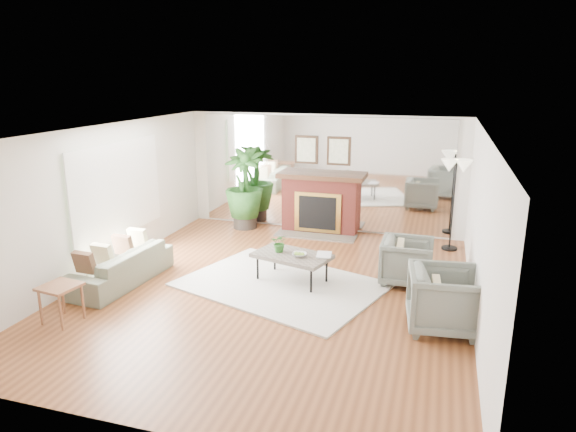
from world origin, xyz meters
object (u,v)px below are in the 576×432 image
(coffee_table, at_px, (292,256))
(floor_lamp, at_px, (456,173))
(armchair_back, at_px, (407,261))
(fireplace, at_px, (320,202))
(armchair_front, at_px, (444,300))
(side_table, at_px, (60,291))
(potted_ficus, at_px, (244,186))
(sofa, at_px, (121,266))

(coffee_table, height_order, floor_lamp, floor_lamp)
(armchair_back, height_order, floor_lamp, floor_lamp)
(coffee_table, relative_size, floor_lamp, 0.77)
(fireplace, distance_m, armchair_front, 4.63)
(side_table, relative_size, potted_ficus, 0.30)
(sofa, bearing_deg, armchair_back, 110.53)
(armchair_front, bearing_deg, coffee_table, 61.13)
(floor_lamp, bearing_deg, fireplace, 171.80)
(potted_ficus, bearing_deg, sofa, -102.68)
(coffee_table, bearing_deg, side_table, -139.35)
(potted_ficus, height_order, floor_lamp, potted_ficus)
(armchair_front, distance_m, floor_lamp, 3.60)
(fireplace, distance_m, sofa, 4.43)
(fireplace, xyz_separation_m, floor_lamp, (2.70, -0.39, 0.85))
(armchair_front, distance_m, potted_ficus, 5.64)
(sofa, xyz_separation_m, floor_lamp, (5.15, 3.29, 1.23))
(armchair_back, bearing_deg, sofa, 106.53)
(sofa, bearing_deg, armchair_front, 92.45)
(potted_ficus, bearing_deg, fireplace, 5.48)
(fireplace, height_order, side_table, fireplace)
(sofa, xyz_separation_m, potted_ficus, (0.79, 3.52, 0.67))
(armchair_front, relative_size, floor_lamp, 0.52)
(armchair_back, bearing_deg, fireplace, 40.59)
(coffee_table, relative_size, side_table, 2.52)
(side_table, bearing_deg, coffee_table, 40.65)
(potted_ficus, distance_m, floor_lamp, 4.40)
(coffee_table, xyz_separation_m, armchair_front, (2.38, -0.96, -0.02))
(armchair_back, bearing_deg, potted_ficus, 59.16)
(coffee_table, bearing_deg, sofa, -162.87)
(armchair_back, relative_size, armchair_front, 0.89)
(fireplace, bearing_deg, floor_lamp, -8.20)
(armchair_front, height_order, potted_ficus, potted_ficus)
(fireplace, xyz_separation_m, potted_ficus, (-1.66, -0.16, 0.29))
(armchair_front, xyz_separation_m, floor_lamp, (0.10, 3.43, 1.09))
(sofa, bearing_deg, potted_ficus, 171.38)
(coffee_table, height_order, armchair_back, armchair_back)
(potted_ficus, bearing_deg, coffee_table, -55.17)
(fireplace, distance_m, floor_lamp, 2.86)
(side_table, distance_m, floor_lamp, 7.03)
(side_table, bearing_deg, fireplace, 64.78)
(coffee_table, xyz_separation_m, floor_lamp, (2.48, 2.47, 1.06))
(coffee_table, height_order, sofa, sofa)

